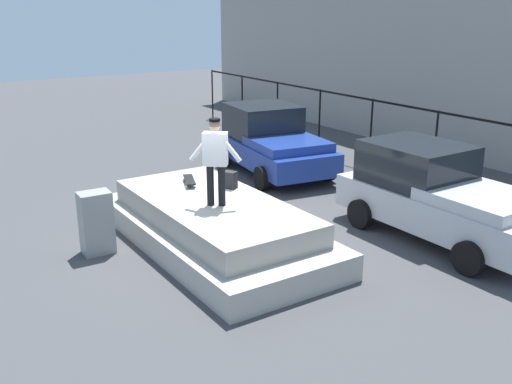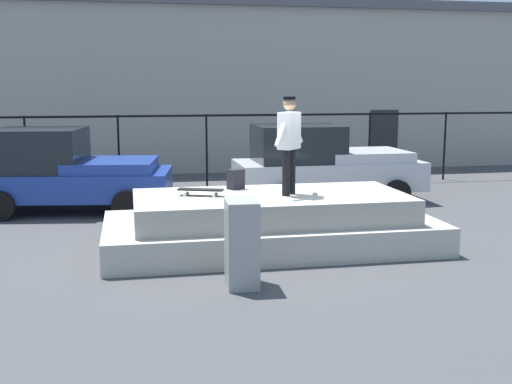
% 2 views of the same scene
% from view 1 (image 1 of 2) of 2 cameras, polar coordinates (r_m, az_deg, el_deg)
% --- Properties ---
extents(ground_plane, '(60.00, 60.00, 0.00)m').
position_cam_1_polar(ground_plane, '(12.23, -4.19, -4.52)').
color(ground_plane, '#424244').
extents(concrete_ledge, '(5.79, 2.73, 0.94)m').
position_cam_1_polar(concrete_ledge, '(11.77, -4.17, -3.20)').
color(concrete_ledge, '#ADA89E').
rests_on(concrete_ledge, ground_plane).
extents(skateboarder, '(0.71, 0.83, 1.70)m').
position_cam_1_polar(skateboarder, '(11.03, -4.01, 3.56)').
color(skateboarder, black).
rests_on(skateboarder, concrete_ledge).
extents(skateboard, '(0.81, 0.47, 0.12)m').
position_cam_1_polar(skateboard, '(12.64, -6.56, 1.19)').
color(skateboard, black).
rests_on(skateboard, concrete_ledge).
extents(backpack, '(0.34, 0.31, 0.37)m').
position_cam_1_polar(backpack, '(12.29, -2.59, 1.20)').
color(backpack, black).
rests_on(backpack, concrete_ledge).
extents(car_blue_pickup_near, '(4.53, 2.70, 1.88)m').
position_cam_1_polar(car_blue_pickup_near, '(16.84, 1.48, 5.04)').
color(car_blue_pickup_near, navy).
rests_on(car_blue_pickup_near, ground_plane).
extents(car_silver_pickup_mid, '(4.50, 2.11, 1.89)m').
position_cam_1_polar(car_silver_pickup_mid, '(12.54, 17.40, -0.22)').
color(car_silver_pickup_mid, '#B7B7BC').
rests_on(car_silver_pickup_mid, ground_plane).
extents(utility_box, '(0.47, 0.62, 1.24)m').
position_cam_1_polar(utility_box, '(11.70, -15.39, -2.93)').
color(utility_box, gray).
rests_on(utility_box, ground_plane).
extents(fence_row, '(24.06, 0.06, 2.04)m').
position_cam_1_polar(fence_row, '(16.07, 17.27, 5.49)').
color(fence_row, black).
rests_on(fence_row, ground_plane).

